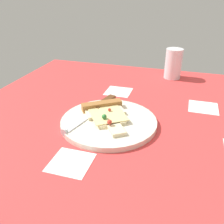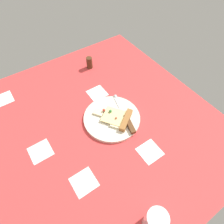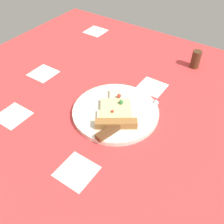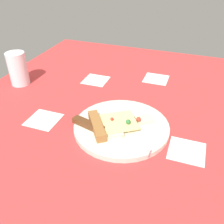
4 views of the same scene
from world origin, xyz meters
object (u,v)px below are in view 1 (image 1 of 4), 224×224
(plate, at_px, (109,122))
(pizza_slice, at_px, (106,113))
(knife, at_px, (96,109))
(drinking_glass, at_px, (173,64))

(plate, bearing_deg, pizza_slice, -144.45)
(pizza_slice, relative_size, knife, 0.79)
(knife, relative_size, drinking_glass, 1.98)
(knife, bearing_deg, drinking_glass, -100.37)
(drinking_glass, bearing_deg, pizza_slice, -19.74)
(plate, relative_size, drinking_glass, 2.23)
(plate, bearing_deg, knife, -126.70)
(knife, xyz_separation_m, drinking_glass, (-0.40, 0.19, 0.04))
(plate, distance_m, pizza_slice, 0.03)
(pizza_slice, bearing_deg, plate, 90.62)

